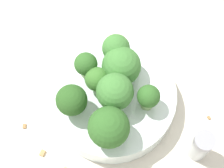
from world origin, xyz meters
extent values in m
plane|color=beige|center=(0.00, 0.00, 0.00)|extent=(3.00, 3.00, 0.00)
cylinder|color=silver|center=(0.00, 0.00, 0.02)|extent=(0.20, 0.20, 0.04)
cylinder|color=#84AD66|center=(0.02, 0.03, 0.05)|extent=(0.02, 0.02, 0.02)
sphere|color=#3D7533|center=(0.02, 0.03, 0.07)|extent=(0.06, 0.06, 0.06)
cylinder|color=#7A9E5B|center=(-0.02, -0.06, 0.06)|extent=(0.02, 0.02, 0.03)
sphere|color=#2D5B23|center=(-0.02, -0.06, 0.08)|extent=(0.06, 0.06, 0.06)
cylinder|color=#7A9E5B|center=(0.02, 0.06, 0.06)|extent=(0.02, 0.02, 0.03)
sphere|color=#3D7533|center=(0.02, 0.06, 0.08)|extent=(0.04, 0.04, 0.04)
cylinder|color=#7A9E5B|center=(-0.03, 0.04, 0.06)|extent=(0.02, 0.02, 0.03)
sphere|color=#2D5B23|center=(-0.03, 0.04, 0.07)|extent=(0.04, 0.04, 0.04)
cylinder|color=#84AD66|center=(-0.02, 0.02, 0.05)|extent=(0.02, 0.02, 0.02)
sphere|color=#386B28|center=(-0.02, 0.02, 0.07)|extent=(0.04, 0.04, 0.04)
cylinder|color=#84AD66|center=(0.00, -0.02, 0.06)|extent=(0.02, 0.02, 0.03)
sphere|color=#3D7533|center=(0.00, -0.02, 0.08)|extent=(0.05, 0.05, 0.05)
cylinder|color=#7A9E5B|center=(0.04, -0.03, 0.06)|extent=(0.02, 0.02, 0.03)
sphere|color=#2D5B23|center=(0.04, -0.03, 0.08)|extent=(0.03, 0.03, 0.03)
cylinder|color=#7A9E5B|center=(-0.06, -0.01, 0.06)|extent=(0.02, 0.02, 0.03)
sphere|color=#28511E|center=(-0.06, -0.01, 0.08)|extent=(0.05, 0.05, 0.05)
cylinder|color=#B2B7BC|center=(0.10, -0.11, 0.03)|extent=(0.03, 0.03, 0.05)
cylinder|color=gray|center=(0.10, -0.11, 0.06)|extent=(0.03, 0.03, 0.01)
cube|color=tan|center=(-0.10, -0.08, 0.00)|extent=(0.01, 0.01, 0.01)
cube|color=#AD7F4C|center=(-0.12, -0.05, 0.00)|extent=(0.01, 0.01, 0.01)
cube|color=olive|center=(0.14, -0.07, 0.00)|extent=(0.01, 0.01, 0.01)
cube|color=olive|center=(-0.14, 0.00, 0.00)|extent=(0.01, 0.01, 0.01)
camera|label=1|loc=(-0.06, -0.22, 0.57)|focal=60.00mm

